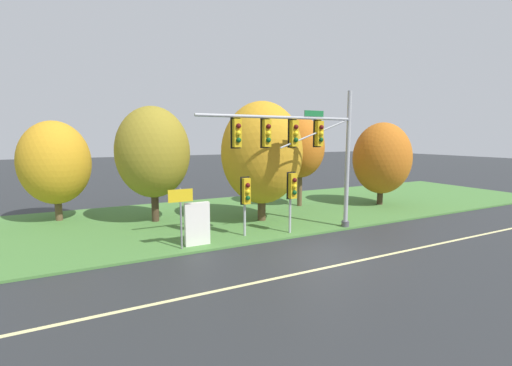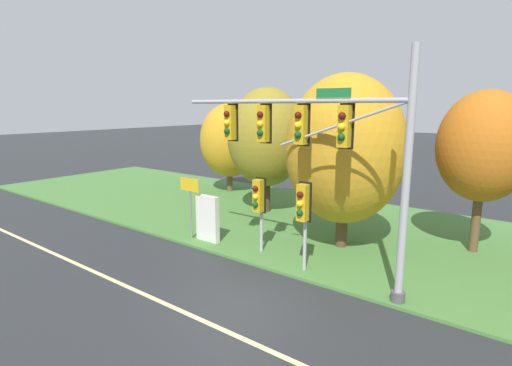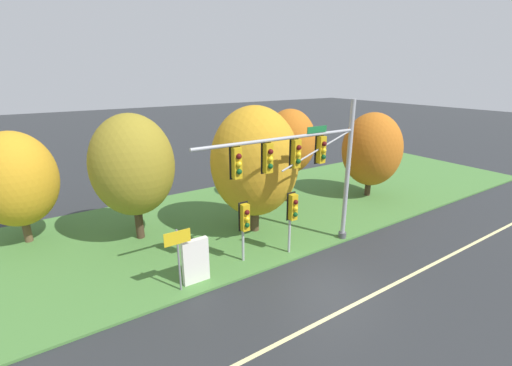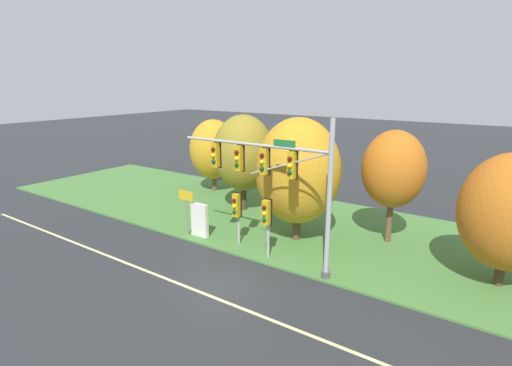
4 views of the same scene
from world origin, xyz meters
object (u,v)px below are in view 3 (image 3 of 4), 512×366
at_px(tree_left_of_mast, 133,165).
at_px(tree_tall_centre, 372,150).
at_px(tree_nearest_road, 15,180).
at_px(info_kiosk, 196,261).
at_px(tree_behind_signpost, 255,162).
at_px(tree_mid_verge, 290,142).
at_px(route_sign_post, 178,249).
at_px(pedestrian_signal_further_along, 245,220).
at_px(traffic_signal_mast, 306,162).
at_px(pedestrian_signal_near_kerb, 292,211).

height_order(tree_left_of_mast, tree_tall_centre, tree_left_of_mast).
bearing_deg(tree_nearest_road, info_kiosk, -54.18).
height_order(tree_behind_signpost, tree_mid_verge, tree_behind_signpost).
distance_m(route_sign_post, info_kiosk, 1.17).
relative_size(tree_left_of_mast, info_kiosk, 3.38).
xyz_separation_m(route_sign_post, tree_nearest_road, (-4.99, 8.18, 1.49)).
bearing_deg(pedestrian_signal_further_along, info_kiosk, -175.16).
height_order(tree_tall_centre, info_kiosk, tree_tall_centre).
relative_size(tree_tall_centre, info_kiosk, 3.02).
distance_m(traffic_signal_mast, pedestrian_signal_near_kerb, 2.32).
bearing_deg(tree_tall_centre, traffic_signal_mast, -158.05).
distance_m(pedestrian_signal_further_along, tree_mid_verge, 8.46).
bearing_deg(tree_mid_verge, tree_left_of_mast, -179.83).
relative_size(traffic_signal_mast, tree_tall_centre, 1.45).
bearing_deg(tree_tall_centre, pedestrian_signal_near_kerb, -159.99).
bearing_deg(route_sign_post, tree_left_of_mast, 90.84).
bearing_deg(tree_tall_centre, pedestrian_signal_further_along, -165.96).
bearing_deg(traffic_signal_mast, tree_nearest_road, 142.32).
bearing_deg(route_sign_post, tree_nearest_road, 121.37).
bearing_deg(tree_tall_centre, tree_behind_signpost, -177.61).
xyz_separation_m(traffic_signal_mast, tree_tall_centre, (9.12, 3.67, -1.20)).
bearing_deg(tree_tall_centre, tree_mid_verge, 158.45).
distance_m(traffic_signal_mast, tree_nearest_road, 13.88).
xyz_separation_m(pedestrian_signal_near_kerb, info_kiosk, (-4.69, 0.33, -1.26)).
xyz_separation_m(route_sign_post, tree_behind_signpost, (5.40, 2.99, 2.03)).
xyz_separation_m(tree_behind_signpost, info_kiosk, (-4.64, -2.77, -2.90)).
height_order(route_sign_post, tree_behind_signpost, tree_behind_signpost).
bearing_deg(pedestrian_signal_near_kerb, pedestrian_signal_further_along, 166.33).
bearing_deg(tree_nearest_road, tree_behind_signpost, -26.54).
bearing_deg(tree_nearest_road, tree_mid_verge, -10.25).
bearing_deg(info_kiosk, pedestrian_signal_further_along, 4.84).
distance_m(tree_behind_signpost, info_kiosk, 6.13).
distance_m(traffic_signal_mast, tree_mid_verge, 6.91).
height_order(traffic_signal_mast, pedestrian_signal_further_along, traffic_signal_mast).
bearing_deg(tree_left_of_mast, route_sign_post, -89.16).
height_order(traffic_signal_mast, tree_tall_centre, traffic_signal_mast).
height_order(route_sign_post, tree_tall_centre, tree_tall_centre).
distance_m(pedestrian_signal_near_kerb, info_kiosk, 4.87).
bearing_deg(tree_behind_signpost, route_sign_post, -151.04).
distance_m(pedestrian_signal_near_kerb, tree_tall_centre, 10.30).
bearing_deg(tree_behind_signpost, tree_nearest_road, 153.46).
distance_m(tree_tall_centre, info_kiosk, 14.85).
relative_size(pedestrian_signal_near_kerb, info_kiosk, 1.61).
bearing_deg(info_kiosk, route_sign_post, -163.95).
relative_size(route_sign_post, tree_mid_verge, 0.43).
xyz_separation_m(pedestrian_signal_near_kerb, tree_nearest_road, (-10.44, 8.29, 1.09)).
xyz_separation_m(traffic_signal_mast, tree_behind_signpost, (-0.56, 3.27, -0.62)).
height_order(tree_left_of_mast, info_kiosk, tree_left_of_mast).
xyz_separation_m(tree_left_of_mast, tree_tall_centre, (15.16, -2.10, -0.63)).
xyz_separation_m(pedestrian_signal_near_kerb, route_sign_post, (-5.45, 0.11, -0.40)).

